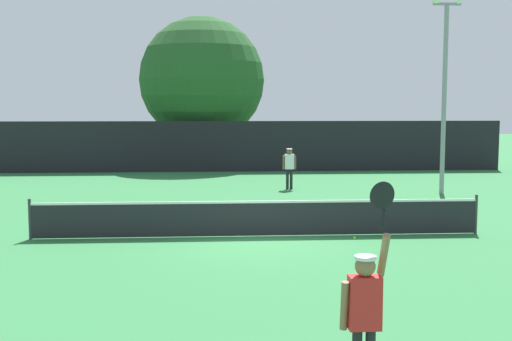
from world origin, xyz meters
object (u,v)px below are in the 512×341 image
player_serving (365,304)px  light_pole (445,82)px  parked_car_far (384,146)px  player_receiving (289,164)px  large_tree (202,80)px  tennis_ball (355,238)px  parked_car_mid (183,149)px  parked_car_near (104,149)px

player_serving → light_pole: light_pole is taller
player_serving → parked_car_far: player_serving is taller
player_receiving → large_tree: 12.30m
tennis_ball → parked_car_far: (7.87, 26.24, 0.74)m
player_receiving → light_pole: size_ratio=0.22×
player_receiving → parked_car_mid: size_ratio=0.39×
parked_car_mid → parked_car_far: 13.76m
tennis_ball → light_pole: (5.36, 8.35, 4.36)m
player_serving → large_tree: 30.40m
player_receiving → light_pole: (5.90, -1.71, 3.34)m
light_pole → parked_car_far: 18.42m
light_pole → parked_car_near: light_pole is taller
player_serving → parked_car_mid: player_serving is taller
light_pole → large_tree: bearing=127.5°
player_serving → parked_car_mid: 32.95m
player_serving → player_receiving: bearing=86.0°
large_tree → parked_car_far: 13.95m
player_serving → light_pole: (7.25, 17.34, 3.24)m
tennis_ball → parked_car_far: 27.41m
light_pole → large_tree: (-9.74, 12.71, 0.59)m
parked_car_mid → parked_car_far: bearing=5.8°
player_serving → tennis_ball: 9.26m
parked_car_mid → tennis_ball: bearing=-81.3°
large_tree → parked_car_near: size_ratio=2.01×
light_pole → parked_car_far: light_pole is taller
light_pole → tennis_ball: bearing=-122.7°
light_pole → parked_car_mid: light_pole is taller
player_receiving → tennis_ball: 10.13m
large_tree → parked_car_mid: bearing=115.6°
player_receiving → parked_car_near: 17.79m
player_receiving → tennis_ball: (0.54, -10.06, -1.02)m
tennis_ball → player_receiving: bearing=93.1°
player_receiving → parked_car_mid: (-5.12, 13.68, -0.28)m
player_receiving → parked_car_far: 18.24m
parked_car_near → parked_car_mid: size_ratio=0.99×
player_receiving → player_serving: bearing=86.0°
large_tree → player_receiving: bearing=-70.8°
player_serving → player_receiving: player_serving is taller
large_tree → parked_car_mid: large_tree is taller
large_tree → parked_car_near: large_tree is taller
parked_car_mid → parked_car_far: same height
large_tree → parked_car_mid: 5.15m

